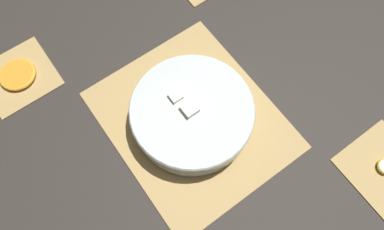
# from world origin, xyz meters

# --- Properties ---
(ground_plane) EXTENTS (6.00, 6.00, 0.00)m
(ground_plane) POSITION_xyz_m (0.00, 0.00, 0.00)
(ground_plane) COLOR #2D2823
(bamboo_mat_center) EXTENTS (0.42, 0.35, 0.01)m
(bamboo_mat_center) POSITION_xyz_m (-0.00, 0.00, 0.00)
(bamboo_mat_center) COLOR tan
(bamboo_mat_center) RESTS_ON ground_plane
(coaster_mat_near_left) EXTENTS (0.16, 0.16, 0.01)m
(coaster_mat_near_left) POSITION_xyz_m (-0.34, -0.27, 0.00)
(coaster_mat_near_left) COLOR tan
(coaster_mat_near_left) RESTS_ON ground_plane
(coaster_mat_far_right) EXTENTS (0.16, 0.16, 0.01)m
(coaster_mat_far_right) POSITION_xyz_m (0.34, 0.27, 0.00)
(coaster_mat_far_right) COLOR tan
(coaster_mat_far_right) RESTS_ON ground_plane
(fruit_salad_bowl) EXTENTS (0.27, 0.27, 0.07)m
(fruit_salad_bowl) POSITION_xyz_m (0.00, -0.00, 0.04)
(fruit_salad_bowl) COLOR silver
(fruit_salad_bowl) RESTS_ON bamboo_mat_center
(orange_slice_whole) EXTENTS (0.09, 0.09, 0.01)m
(orange_slice_whole) POSITION_xyz_m (0.34, 0.27, 0.01)
(orange_slice_whole) COLOR orange
(orange_slice_whole) RESTS_ON coaster_mat_far_right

